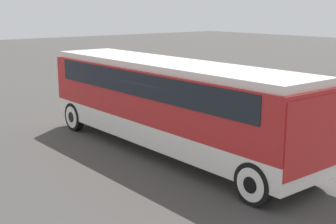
% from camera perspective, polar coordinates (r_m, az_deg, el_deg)
% --- Properties ---
extents(ground_plane, '(120.00, 120.00, 0.00)m').
position_cam_1_polar(ground_plane, '(16.05, 0.00, -4.86)').
color(ground_plane, '#423F3D').
extents(tour_bus, '(11.35, 2.53, 3.10)m').
position_cam_1_polar(tour_bus, '(15.52, 0.22, 1.68)').
color(tour_bus, silver).
rests_on(tour_bus, ground_plane).
extents(parked_car_near, '(4.66, 1.91, 1.40)m').
position_cam_1_polar(parked_car_near, '(23.14, 5.79, 2.30)').
color(parked_car_near, black).
rests_on(parked_car_near, ground_plane).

